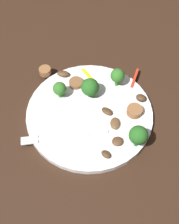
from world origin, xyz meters
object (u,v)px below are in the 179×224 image
object	(u,v)px
mushroom_5	(141,98)
pepper_strip_0	(135,78)
pepper_strip_1	(87,74)
plate	(89,114)
mushroom_1	(118,141)
mushroom_3	(63,74)
broccoli_floret_3	(138,135)
mushroom_2	(106,154)
sausage_slice_2	(45,71)
broccoli_floret_1	(118,76)
sausage_slice_0	(134,110)
fork	(58,137)
mushroom_0	(107,110)
mushroom_4	(115,123)
sausage_slice_1	(76,83)
broccoli_floret_2	(92,87)
broccoli_floret_0	(60,89)

from	to	relation	value
mushroom_5	pepper_strip_0	bearing A→B (deg)	-81.08
pepper_strip_0	pepper_strip_1	world-z (taller)	same
plate	mushroom_1	distance (m)	0.09
mushroom_3	broccoli_floret_3	bearing A→B (deg)	131.65
mushroom_1	pepper_strip_1	size ratio (longest dim) A/B	0.54
mushroom_2	sausage_slice_2	bearing A→B (deg)	-55.93
broccoli_floret_1	mushroom_2	xyz separation A→B (m)	(0.03, 0.18, -0.03)
mushroom_1	pepper_strip_1	xyz separation A→B (m)	(0.07, -0.18, -0.00)
mushroom_1	mushroom_5	world-z (taller)	mushroom_5
mushroom_2	sausage_slice_0	bearing A→B (deg)	-120.42
sausage_slice_2	mushroom_2	bearing A→B (deg)	124.07
sausage_slice_0	pepper_strip_0	world-z (taller)	sausage_slice_0
plate	pepper_strip_0	size ratio (longest dim) A/B	4.68
fork	pepper_strip_0	bearing A→B (deg)	-144.73
plate	broccoli_floret_1	distance (m)	0.11
mushroom_0	mushroom_2	xyz separation A→B (m)	(0.00, 0.11, 0.00)
plate	pepper_strip_0	world-z (taller)	pepper_strip_0
broccoli_floret_1	mushroom_5	distance (m)	0.07
broccoli_floret_3	plate	bearing A→B (deg)	-38.89
fork	mushroom_4	distance (m)	0.12
sausage_slice_1	mushroom_0	size ratio (longest dim) A/B	1.21
broccoli_floret_2	mushroom_5	bearing A→B (deg)	174.93
sausage_slice_1	sausage_slice_2	distance (m)	0.08
broccoli_floret_0	mushroom_1	size ratio (longest dim) A/B	1.78
sausage_slice_0	mushroom_4	size ratio (longest dim) A/B	1.13
mushroom_1	sausage_slice_0	bearing A→B (deg)	-116.86
broccoli_floret_2	broccoli_floret_1	bearing A→B (deg)	-150.60
fork	sausage_slice_1	xyz separation A→B (m)	(-0.03, -0.14, 0.00)
broccoli_floret_2	broccoli_floret_0	bearing A→B (deg)	3.06
plate	broccoli_floret_1	bearing A→B (deg)	-127.97
plate	sausage_slice_0	distance (m)	0.10
broccoli_floret_0	mushroom_1	world-z (taller)	broccoli_floret_0
broccoli_floret_0	sausage_slice_0	xyz separation A→B (m)	(-0.16, 0.04, -0.02)
mushroom_3	mushroom_4	xyz separation A→B (m)	(-0.12, 0.13, -0.00)
sausage_slice_0	mushroom_4	xyz separation A→B (m)	(0.04, 0.03, -0.00)
fork	mushroom_2	world-z (taller)	mushroom_2
broccoli_floret_2	broccoli_floret_3	distance (m)	0.15
mushroom_1	mushroom_4	size ratio (longest dim) A/B	0.78
mushroom_5	fork	bearing A→B (deg)	29.73
sausage_slice_0	mushroom_3	xyz separation A→B (m)	(0.16, -0.10, -0.00)
broccoli_floret_3	mushroom_0	distance (m)	0.10
sausage_slice_1	mushroom_3	world-z (taller)	mushroom_3
sausage_slice_1	pepper_strip_1	xyz separation A→B (m)	(-0.03, -0.03, -0.00)
plate	sausage_slice_1	size ratio (longest dim) A/B	8.51
broccoli_floret_2	mushroom_5	world-z (taller)	broccoli_floret_2
sausage_slice_0	pepper_strip_1	world-z (taller)	sausage_slice_0
broccoli_floret_2	pepper_strip_1	world-z (taller)	broccoli_floret_2
broccoli_floret_0	mushroom_3	distance (m)	0.06
broccoli_floret_0	broccoli_floret_3	xyz separation A→B (m)	(-0.16, 0.12, 0.01)
mushroom_1	pepper_strip_1	world-z (taller)	mushroom_1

